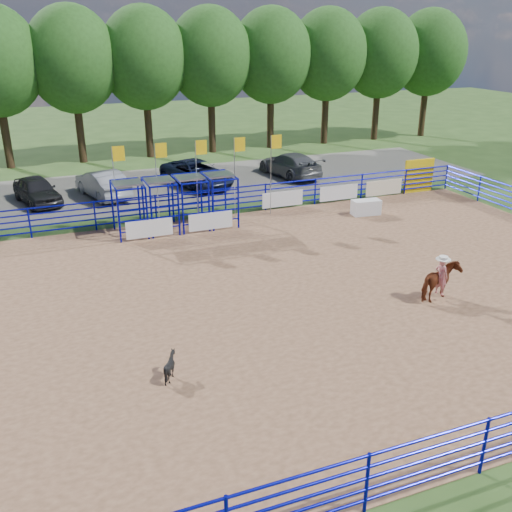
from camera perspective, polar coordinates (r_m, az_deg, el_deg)
name	(u,v)px	position (r m, az deg, el deg)	size (l,w,h in m)	color
ground	(293,293)	(21.57, 3.68, -3.73)	(120.00, 120.00, 0.00)	#3B5B24
arena_dirt	(293,293)	(21.56, 3.68, -3.71)	(30.00, 20.00, 0.02)	#966A4B
gravel_strip	(180,185)	(36.75, -7.62, 7.08)	(40.00, 10.00, 0.01)	slate
announcer_table	(366,207)	(30.91, 10.94, 4.81)	(1.49, 0.70, 0.80)	silver
horse_and_rider	(441,279)	(21.70, 17.99, -2.18)	(1.82, 1.25, 2.40)	maroon
calf	(170,366)	(16.61, -8.58, -10.85)	(0.62, 0.70, 0.77)	black
car_a	(37,190)	(34.57, -21.06, 6.15)	(1.78, 4.42, 1.50)	black
car_b	(103,184)	(34.72, -15.09, 7.00)	(1.69, 4.84, 1.59)	gray
car_c	(197,173)	(36.23, -5.94, 8.22)	(2.57, 5.58, 1.55)	#161C38
car_d	(290,165)	(38.51, 3.41, 9.12)	(2.17, 5.35, 1.55)	slate
perimeter_fence	(293,275)	(21.25, 3.73, -1.91)	(30.10, 20.10, 1.50)	#07099E
chute_assembly	(182,203)	(28.34, -7.37, 5.24)	(19.32, 2.41, 4.20)	#07099E
treeline	(143,53)	(44.37, -11.19, 19.28)	(56.40, 6.40, 11.24)	#3F2B19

